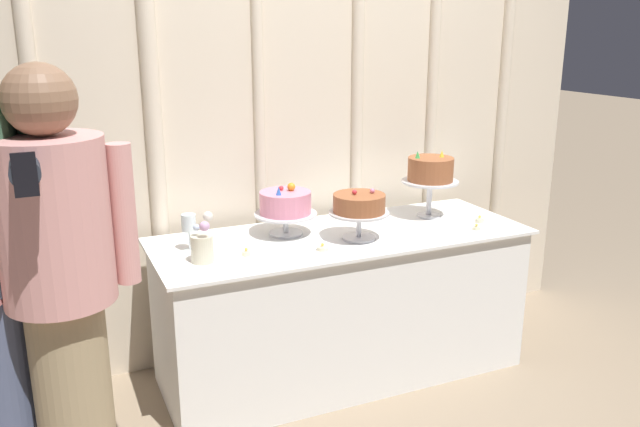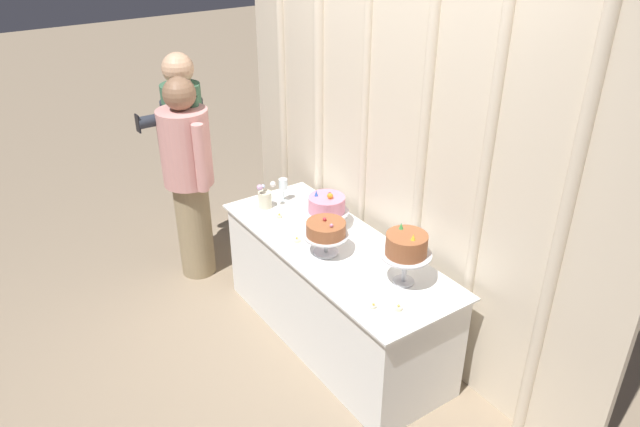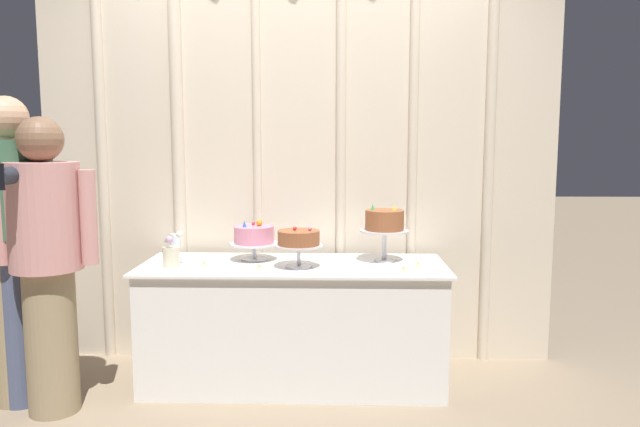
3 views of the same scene
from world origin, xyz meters
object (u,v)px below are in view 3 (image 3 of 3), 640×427
at_px(cake_display_rightmost, 385,223).
at_px(tealight_far_left, 204,265).
at_px(cake_table, 294,323).
at_px(guest_man_pink_jacket, 13,234).
at_px(tealight_near_right, 404,270).
at_px(guest_man_dark_suit, 47,256).
at_px(wine_glass, 175,241).
at_px(guest_girl_blue_dress, 8,254).
at_px(cake_display_center, 299,240).
at_px(flower_vase, 171,254).
at_px(tealight_near_left, 259,268).
at_px(cake_display_leftmost, 254,237).
at_px(tealight_far_right, 418,267).

xyz_separation_m(cake_display_rightmost, tealight_far_left, (-1.04, -0.19, -0.22)).
height_order(cake_table, guest_man_pink_jacket, guest_man_pink_jacket).
relative_size(tealight_near_right, guest_man_dark_suit, 0.02).
xyz_separation_m(wine_glass, guest_girl_blue_dress, (-0.80, -0.38, -0.01)).
xyz_separation_m(cake_display_center, flower_vase, (-0.73, -0.00, -0.08)).
height_order(wine_glass, flower_vase, flower_vase).
relative_size(wine_glass, tealight_near_left, 3.23).
xyz_separation_m(cake_display_center, guest_girl_blue_dress, (-1.55, -0.23, -0.05)).
height_order(tealight_near_left, guest_man_pink_jacket, guest_man_pink_jacket).
bearing_deg(guest_girl_blue_dress, wine_glass, 25.37).
relative_size(cake_display_rightmost, tealight_far_left, 9.30).
bearing_deg(flower_vase, guest_man_dark_suit, -150.31).
bearing_deg(tealight_near_left, cake_display_leftmost, 103.55).
distance_m(tealight_near_right, guest_man_dark_suit, 1.89).
bearing_deg(tealight_near_right, tealight_far_left, 175.29).
bearing_deg(tealight_near_left, wine_glass, 156.97).
bearing_deg(tealight_near_right, tealight_near_left, 178.00).
bearing_deg(guest_girl_blue_dress, flower_vase, 15.13).
relative_size(cake_display_leftmost, tealight_near_left, 5.74).
bearing_deg(guest_man_pink_jacket, tealight_near_left, 6.93).
height_order(tealight_far_right, guest_girl_blue_dress, guest_girl_blue_dress).
bearing_deg(guest_girl_blue_dress, tealight_near_right, 3.36).
bearing_deg(guest_man_dark_suit, tealight_far_left, 22.94).
bearing_deg(tealight_far_left, guest_man_pink_jacket, -167.09).
height_order(tealight_far_left, tealight_near_left, tealight_far_left).
relative_size(tealight_near_left, guest_girl_blue_dress, 0.03).
relative_size(wine_glass, tealight_near_right, 4.51).
xyz_separation_m(tealight_far_right, guest_girl_blue_dress, (-2.22, -0.22, 0.10)).
distance_m(wine_glass, tealight_far_right, 1.44).
distance_m(cake_display_center, guest_man_dark_suit, 1.33).
bearing_deg(cake_display_leftmost, guest_man_dark_suit, -152.45).
distance_m(cake_display_leftmost, tealight_near_left, 0.31).
relative_size(wine_glass, tealight_far_left, 4.47).
bearing_deg(guest_girl_blue_dress, guest_man_pink_jacket, -6.92).
height_order(flower_vase, guest_man_dark_suit, guest_man_dark_suit).
bearing_deg(guest_girl_blue_dress, tealight_far_right, 5.59).
height_order(cake_display_rightmost, guest_man_dark_suit, guest_man_dark_suit).
xyz_separation_m(tealight_far_left, guest_man_dark_suit, (-0.75, -0.32, 0.11)).
bearing_deg(tealight_far_left, tealight_far_right, -0.03).
relative_size(cake_display_rightmost, guest_girl_blue_dress, 0.23).
distance_m(cake_display_rightmost, guest_man_pink_jacket, 2.06).
relative_size(cake_display_center, wine_glass, 1.67).
bearing_deg(tealight_far_right, cake_display_center, 179.26).
distance_m(cake_table, wine_glass, 0.86).
xyz_separation_m(cake_display_leftmost, tealight_far_left, (-0.26, -0.21, -0.13)).
bearing_deg(flower_vase, tealight_near_left, -7.59).
distance_m(cake_table, tealight_far_left, 0.63).
height_order(cake_table, tealight_near_left, tealight_near_left).
height_order(guest_man_pink_jacket, guest_man_dark_suit, guest_man_pink_jacket).
xyz_separation_m(tealight_far_right, guest_man_dark_suit, (-1.97, -0.32, 0.11)).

